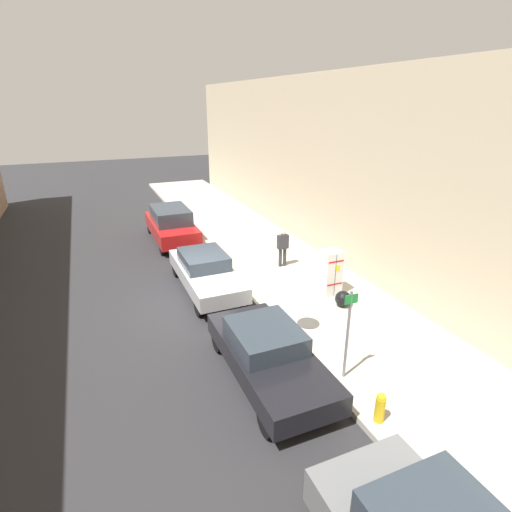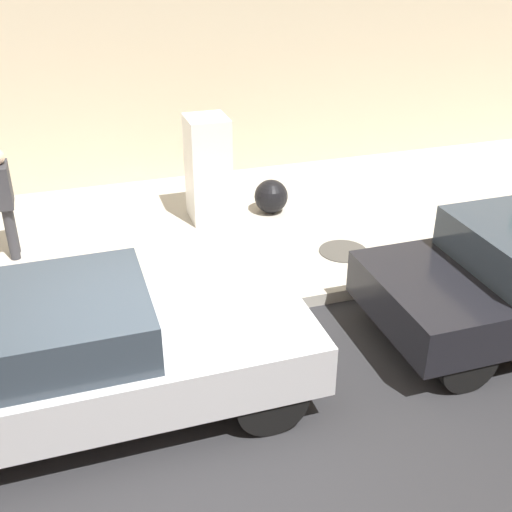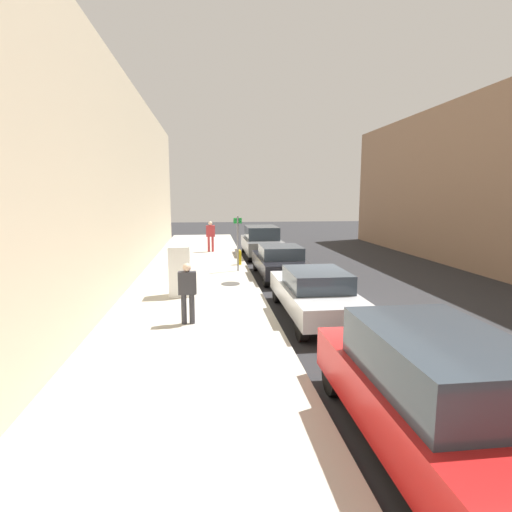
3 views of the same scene
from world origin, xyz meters
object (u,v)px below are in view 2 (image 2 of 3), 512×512
pedestrian_walking_far (4,197)px  parked_sedan_silver (67,357)px  discarded_refrigerator (208,169)px  trash_bag (271,196)px

pedestrian_walking_far → parked_sedan_silver: (3.51, 0.59, -0.33)m
discarded_refrigerator → parked_sedan_silver: size_ratio=0.35×
discarded_refrigerator → pedestrian_walking_far: (0.41, -2.98, 0.08)m
discarded_refrigerator → parked_sedan_silver: (3.92, -2.39, -0.24)m
discarded_refrigerator → pedestrian_walking_far: size_ratio=1.04×
discarded_refrigerator → pedestrian_walking_far: discarded_refrigerator is taller
trash_bag → pedestrian_walking_far: (0.31, -3.99, 0.63)m
discarded_refrigerator → parked_sedan_silver: 4.60m
parked_sedan_silver → discarded_refrigerator: bearing=148.6°
trash_bag → discarded_refrigerator: bearing=-95.7°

